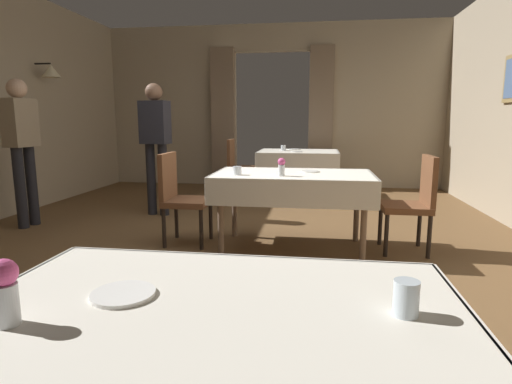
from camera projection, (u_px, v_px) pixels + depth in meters
ground at (226, 250)px, 4.06m from camera, size 10.08×10.08×0.00m
wall_back at (272, 106)px, 7.88m from camera, size 6.40×0.27×3.00m
dining_table_near at (214, 342)px, 1.16m from camera, size 1.41×0.93×0.75m
dining_table_mid at (293, 182)px, 4.04m from camera, size 1.53×0.90×0.75m
dining_table_far at (298, 157)px, 6.91m from camera, size 1.31×1.02×0.75m
chair_mid_right at (414, 199)px, 3.95m from camera, size 0.44×0.44×0.93m
chair_mid_left at (179, 194)px, 4.23m from camera, size 0.44×0.44×0.93m
chair_far_left at (238, 164)px, 7.15m from camera, size 0.44×0.44×0.93m
flower_vase_near at (5, 290)px, 1.03m from camera, size 0.07×0.07×0.17m
plate_near_b at (123, 294)px, 1.22m from camera, size 0.19×0.19×0.01m
glass_near_c at (406, 298)px, 1.09m from camera, size 0.07×0.07×0.10m
flower_vase_mid at (282, 166)px, 3.81m from camera, size 0.07×0.07×0.17m
plate_mid_b at (310, 171)px, 4.12m from camera, size 0.18×0.18×0.01m
glass_mid_c at (237, 171)px, 3.89m from camera, size 0.08×0.08×0.08m
plate_far_a at (297, 152)px, 6.65m from camera, size 0.18×0.18×0.01m
plate_far_b at (294, 149)px, 7.19m from camera, size 0.23×0.23×0.01m
glass_far_c at (283, 148)px, 6.97m from camera, size 0.08×0.08×0.09m
person_waiter_by_doorway at (156, 138)px, 5.43m from camera, size 0.38×0.26×1.72m
person_diner_standing_aside at (22, 140)px, 4.82m from camera, size 0.25×0.38×1.72m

